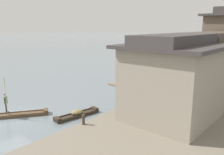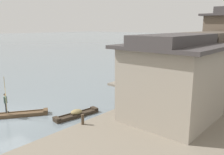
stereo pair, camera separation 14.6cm
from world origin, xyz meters
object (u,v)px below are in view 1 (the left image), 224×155
Objects in this scene: boatman_person at (6,101)px; boat_foreground_poled at (19,115)px; mooring_post_dock_near at (83,119)px; boat_moored_nearest at (135,79)px; mooring_post_dock_mid at (140,97)px; house_waterfront_nearest at (174,78)px; house_waterfront_second at (212,65)px; boat_midriver_drifting at (182,55)px; boat_moored_far at (77,114)px; boat_moored_second at (214,66)px.

boat_foreground_poled is at bearing 57.08° from boatman_person.
boat_moored_nearest is at bearing 113.46° from mooring_post_dock_near.
mooring_post_dock_mid reaches higher than boat_foreground_poled.
house_waterfront_nearest reaches higher than mooring_post_dock_near.
mooring_post_dock_near is at bearing -107.09° from house_waterfront_second.
mooring_post_dock_near reaches higher than boat_moored_nearest.
boat_midriver_drifting is at bearing 98.15° from boat_foreground_poled.
boatman_person is at bearing -161.65° from mooring_post_dock_near.
boat_moored_nearest is 5.95× the size of mooring_post_dock_near.
house_waterfront_second is 7.85m from mooring_post_dock_mid.
boat_moored_far is 6.03m from mooring_post_dock_mid.
boatman_person is 46.42m from boat_midriver_drifting.
boat_moored_nearest is 15.47m from house_waterfront_nearest.
boat_moored_second is 30.97m from boat_moored_far.
house_waterfront_nearest reaches higher than boat_moored_second.
boat_moored_far reaches higher than boat_foreground_poled.
boat_moored_far is 5.44× the size of mooring_post_dock_near.
mooring_post_dock_mid is at bearing 65.06° from boat_moored_far.
house_waterfront_nearest reaches higher than mooring_post_dock_mid.
mooring_post_dock_mid is (6.22, 8.50, 0.80)m from boat_foreground_poled.
house_waterfront_nearest is (6.54, 3.65, 3.35)m from boat_moored_far.
mooring_post_dock_near is at bearing -87.06° from boat_moored_second.
boat_moored_nearest is (-0.14, 17.96, -1.24)m from boatman_person.
mooring_post_dock_near reaches higher than boat_moored_far.
house_waterfront_second is 11.16× the size of mooring_post_dock_near.
house_waterfront_nearest reaches higher than boat_foreground_poled.
boat_moored_nearest is 1.09× the size of boat_moored_far.
boat_moored_far is at bearing -114.94° from mooring_post_dock_mid.
house_waterfront_second is at bearing 60.47° from boat_moored_far.
house_waterfront_second reaches higher than boatman_person.
boat_midriver_drifting reaches higher than boat_moored_nearest.
house_waterfront_second reaches higher than boat_moored_far.
mooring_post_dock_mid is at bearing -51.98° from boat_moored_nearest.
house_waterfront_nearest is 7.10m from mooring_post_dock_near.
mooring_post_dock_near reaches higher than boat_foreground_poled.
mooring_post_dock_mid is at bearing -86.26° from boat_moored_second.
boat_moored_far is (-0.85, -30.96, -0.03)m from boat_moored_second.
mooring_post_dock_near is at bearing -127.48° from house_waterfront_nearest.
boat_moored_second is 32.59m from mooring_post_dock_near.
mooring_post_dock_near is (6.69, 2.22, -0.48)m from boatman_person.
mooring_post_dock_near is 7.01m from mooring_post_dock_mid.
boat_moored_nearest is 17.58m from boat_moored_second.
house_waterfront_nearest is 5.11m from mooring_post_dock_mid.
mooring_post_dock_near is (-4.06, -13.20, -2.62)m from house_waterfront_second.
mooring_post_dock_mid is (6.69, 9.22, -0.46)m from boatman_person.
boat_moored_second is at bearing 92.94° from mooring_post_dock_near.
boat_moored_far is at bearing -76.44° from boat_midriver_drifting.
boat_foreground_poled is 17.25m from boat_moored_nearest.
house_waterfront_second is 10.79× the size of mooring_post_dock_mid.
mooring_post_dock_near is 0.97× the size of mooring_post_dock_mid.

